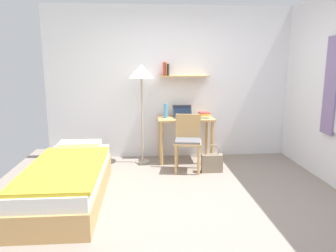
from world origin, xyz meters
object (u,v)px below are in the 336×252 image
desk (185,127)px  laptop (182,114)px  desk_chair (188,139)px  water_bottle (166,111)px  book_stack (204,115)px  handbag (212,162)px  bed (69,181)px  standing_lamp (141,76)px

desk → laptop: (-0.04, 0.06, 0.21)m
desk_chair → water_bottle: size_ratio=3.61×
desk_chair → book_stack: bearing=54.4°
desk → water_bottle: bearing=178.2°
desk → handbag: desk is taller
water_bottle → book_stack: 0.65m
book_stack → handbag: 0.87m
desk_chair → laptop: laptop is taller
bed → water_bottle: bearing=48.8°
water_bottle → desk: bearing=-1.8°
bed → handbag: (1.96, 0.85, -0.09)m
desk → desk_chair: 0.50m
standing_lamp → water_bottle: size_ratio=6.79×
desk → book_stack: book_stack is taller
desk → standing_lamp: 1.12m
desk → desk_chair: desk_chair is taller
standing_lamp → handbag: bearing=-28.1°
desk → laptop: size_ratio=2.83×
standing_lamp → laptop: (0.68, 0.11, -0.64)m
handbag → laptop: bearing=119.4°
desk_chair → laptop: (-0.02, 0.55, 0.30)m
laptop → book_stack: laptop is taller
bed → book_stack: book_stack is taller
desk → desk_chair: (-0.02, -0.49, -0.10)m
handbag → bed: bearing=-156.6°
desk → handbag: bearing=-61.3°
standing_lamp → desk: bearing=3.6°
book_stack → handbag: size_ratio=0.58×
laptop → water_bottle: size_ratio=1.36×
water_bottle → book_stack: bearing=-3.2°
bed → laptop: laptop is taller
standing_lamp → handbag: 1.77m
desk_chair → handbag: bearing=-18.8°
bed → standing_lamp: standing_lamp is taller
standing_lamp → water_bottle: standing_lamp is taller
handbag → book_stack: bearing=92.7°
desk_chair → standing_lamp: size_ratio=0.53×
standing_lamp → book_stack: (1.03, 0.02, -0.65)m
water_bottle → laptop: bearing=10.2°
bed → desk_chair: (1.60, 0.97, 0.26)m
desk → desk_chair: size_ratio=1.07×
laptop → desk: bearing=-54.1°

